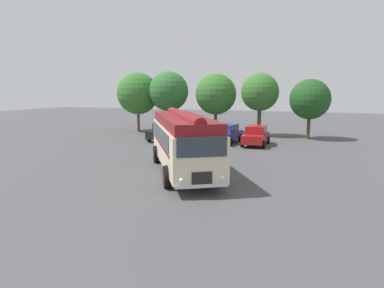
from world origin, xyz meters
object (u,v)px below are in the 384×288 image
Objects in this scene: vintage_bus at (183,139)px; car_mid_right at (226,133)px; car_near_left at (165,131)px; car_far_right at (256,135)px; car_mid_left at (194,132)px.

car_mid_right is (-0.45, 11.48, -1.05)m from vintage_bus.
car_near_left is 1.01× the size of car_far_right.
vintage_bus is 2.32× the size of car_mid_left.
vintage_bus reaches higher than car_mid_right.
car_near_left is (-6.28, 11.04, -1.05)m from vintage_bus.
car_mid_left and car_mid_right have the same top height.
vintage_bus is 2.27× the size of car_mid_right.
car_mid_right is 2.72m from car_far_right.
car_mid_left is (-3.51, 11.52, -1.05)m from vintage_bus.
car_near_left is 8.52m from car_far_right.
car_mid_left is 0.98× the size of car_mid_right.
vintage_bus is at bearing -60.35° from car_near_left.
car_far_right is (8.52, 0.06, 0.00)m from car_near_left.
car_mid_left is at bearing 106.95° from vintage_bus.
car_far_right is at bearing 78.58° from vintage_bus.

